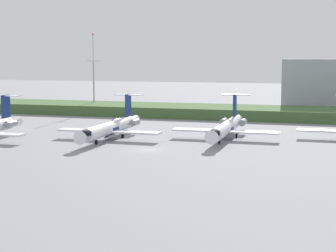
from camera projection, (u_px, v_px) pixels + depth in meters
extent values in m
plane|color=gray|center=(188.00, 130.00, 131.55)|extent=(500.00, 500.00, 0.00)
cube|color=#426033|center=(214.00, 112.00, 160.85)|extent=(320.00, 20.00, 3.08)
cone|color=white|center=(14.00, 122.00, 127.00)|extent=(2.30, 4.00, 2.29)
cube|color=navy|center=(6.00, 106.00, 123.66)|extent=(0.36, 3.20, 5.20)
cube|color=white|center=(6.00, 96.00, 123.64)|extent=(6.80, 1.80, 0.24)
cylinder|color=gray|center=(11.00, 124.00, 121.78)|extent=(1.50, 3.40, 1.50)
cylinder|color=white|center=(110.00, 128.00, 116.34)|extent=(2.70, 24.00, 2.70)
cone|color=white|center=(83.00, 137.00, 103.50)|extent=(2.70, 3.00, 2.70)
cone|color=white|center=(133.00, 121.00, 129.67)|extent=(2.29, 4.00, 2.29)
cube|color=black|center=(87.00, 133.00, 105.24)|extent=(2.03, 1.80, 0.90)
cylinder|color=navy|center=(110.00, 129.00, 116.36)|extent=(2.76, 3.60, 2.76)
cube|color=white|center=(83.00, 130.00, 117.12)|extent=(11.00, 3.20, 0.36)
cube|color=white|center=(135.00, 132.00, 113.81)|extent=(11.00, 3.20, 0.36)
cube|color=navy|center=(128.00, 105.00, 126.32)|extent=(0.36, 3.20, 5.20)
cube|color=white|center=(129.00, 95.00, 126.30)|extent=(6.80, 1.80, 0.24)
cylinder|color=gray|center=(116.00, 122.00, 125.70)|extent=(1.50, 3.40, 1.50)
cylinder|color=gray|center=(135.00, 122.00, 124.44)|extent=(1.50, 3.40, 1.50)
cylinder|color=gray|center=(96.00, 140.00, 109.44)|extent=(0.20, 0.20, 0.65)
cylinder|color=black|center=(96.00, 142.00, 109.51)|extent=(0.30, 0.90, 0.90)
cylinder|color=black|center=(107.00, 135.00, 119.41)|extent=(0.35, 0.90, 0.90)
cylinder|color=black|center=(123.00, 136.00, 118.34)|extent=(0.35, 0.90, 0.90)
cylinder|color=white|center=(226.00, 128.00, 116.59)|extent=(2.70, 24.00, 2.70)
cone|color=white|center=(213.00, 136.00, 103.74)|extent=(2.70, 3.00, 2.70)
cone|color=white|center=(237.00, 121.00, 129.91)|extent=(2.29, 4.00, 2.29)
cube|color=black|center=(215.00, 133.00, 105.49)|extent=(2.03, 1.80, 0.90)
cylinder|color=navy|center=(226.00, 128.00, 116.60)|extent=(2.76, 3.60, 2.76)
cube|color=white|center=(198.00, 130.00, 117.37)|extent=(11.00, 3.20, 0.36)
cube|color=white|center=(253.00, 132.00, 114.05)|extent=(11.00, 3.20, 0.36)
cube|color=navy|center=(235.00, 105.00, 126.56)|extent=(0.36, 3.20, 5.20)
cube|color=white|center=(235.00, 95.00, 126.55)|extent=(6.80, 1.80, 0.24)
cylinder|color=gray|center=(224.00, 122.00, 125.95)|extent=(1.50, 3.40, 1.50)
cylinder|color=gray|center=(243.00, 122.00, 124.68)|extent=(1.50, 3.40, 1.50)
cylinder|color=gray|center=(219.00, 139.00, 109.69)|extent=(0.20, 0.20, 0.65)
cylinder|color=black|center=(219.00, 142.00, 109.75)|extent=(0.30, 0.90, 0.90)
cylinder|color=black|center=(219.00, 135.00, 119.65)|extent=(0.35, 0.90, 0.90)
cylinder|color=black|center=(236.00, 136.00, 118.59)|extent=(0.35, 0.90, 0.90)
cube|color=white|center=(323.00, 131.00, 116.32)|extent=(11.00, 3.20, 0.36)
cylinder|color=#B2B2B7|center=(94.00, 87.00, 174.44)|extent=(0.50, 0.50, 15.96)
cylinder|color=#B2B2B7|center=(93.00, 49.00, 172.91)|extent=(0.28, 0.28, 8.60)
cube|color=#B2B2B7|center=(93.00, 61.00, 173.40)|extent=(4.40, 0.20, 0.20)
sphere|color=red|center=(93.00, 34.00, 172.34)|extent=(0.50, 0.50, 0.50)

